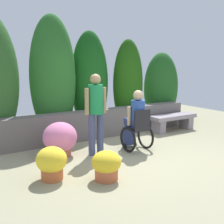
{
  "coord_description": "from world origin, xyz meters",
  "views": [
    {
      "loc": [
        -3.47,
        -4.19,
        1.89
      ],
      "look_at": [
        -0.37,
        0.81,
        0.85
      ],
      "focal_mm": 44.2,
      "sensor_mm": 36.0,
      "label": 1
    }
  ],
  "objects_px": {
    "person_in_wheelchair": "(136,122)",
    "flower_pot_purple_near": "(106,165)",
    "flower_pot_small_foreground": "(60,139)",
    "stone_bench": "(173,120)",
    "flower_pot_terracotta_by_wall": "(52,163)",
    "person_standing_companion": "(96,109)"
  },
  "relations": [
    {
      "from": "person_in_wheelchair",
      "to": "person_standing_companion",
      "type": "height_order",
      "value": "person_standing_companion"
    },
    {
      "from": "stone_bench",
      "to": "flower_pot_terracotta_by_wall",
      "type": "bearing_deg",
      "value": -167.84
    },
    {
      "from": "person_standing_companion",
      "to": "flower_pot_terracotta_by_wall",
      "type": "bearing_deg",
      "value": -158.83
    },
    {
      "from": "flower_pot_small_foreground",
      "to": "flower_pot_terracotta_by_wall",
      "type": "bearing_deg",
      "value": -117.83
    },
    {
      "from": "stone_bench",
      "to": "flower_pot_terracotta_by_wall",
      "type": "height_order",
      "value": "flower_pot_terracotta_by_wall"
    },
    {
      "from": "flower_pot_small_foreground",
      "to": "person_in_wheelchair",
      "type": "bearing_deg",
      "value": -18.6
    },
    {
      "from": "stone_bench",
      "to": "person_in_wheelchair",
      "type": "height_order",
      "value": "person_in_wheelchair"
    },
    {
      "from": "person_in_wheelchair",
      "to": "flower_pot_purple_near",
      "type": "bearing_deg",
      "value": -137.59
    },
    {
      "from": "person_in_wheelchair",
      "to": "flower_pot_small_foreground",
      "type": "distance_m",
      "value": 1.67
    },
    {
      "from": "flower_pot_purple_near",
      "to": "flower_pot_terracotta_by_wall",
      "type": "distance_m",
      "value": 0.9
    },
    {
      "from": "person_standing_companion",
      "to": "flower_pot_terracotta_by_wall",
      "type": "height_order",
      "value": "person_standing_companion"
    },
    {
      "from": "stone_bench",
      "to": "person_in_wheelchair",
      "type": "distance_m",
      "value": 2.19
    },
    {
      "from": "flower_pot_purple_near",
      "to": "flower_pot_small_foreground",
      "type": "distance_m",
      "value": 1.57
    },
    {
      "from": "flower_pot_terracotta_by_wall",
      "to": "stone_bench",
      "type": "bearing_deg",
      "value": 19.31
    },
    {
      "from": "stone_bench",
      "to": "flower_pot_purple_near",
      "type": "bearing_deg",
      "value": -157.29
    },
    {
      "from": "person_in_wheelchair",
      "to": "flower_pot_purple_near",
      "type": "xyz_separation_m",
      "value": [
        -1.37,
        -1.03,
        -0.37
      ]
    },
    {
      "from": "person_standing_companion",
      "to": "flower_pot_purple_near",
      "type": "bearing_deg",
      "value": -121.14
    },
    {
      "from": "person_in_wheelchair",
      "to": "flower_pot_purple_near",
      "type": "height_order",
      "value": "person_in_wheelchair"
    },
    {
      "from": "flower_pot_terracotta_by_wall",
      "to": "person_in_wheelchair",
      "type": "bearing_deg",
      "value": 14.41
    },
    {
      "from": "person_standing_companion",
      "to": "flower_pot_terracotta_by_wall",
      "type": "distance_m",
      "value": 1.59
    },
    {
      "from": "person_standing_companion",
      "to": "flower_pot_purple_near",
      "type": "distance_m",
      "value": 1.5
    },
    {
      "from": "flower_pot_purple_near",
      "to": "flower_pot_small_foreground",
      "type": "bearing_deg",
      "value": 97.04
    }
  ]
}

